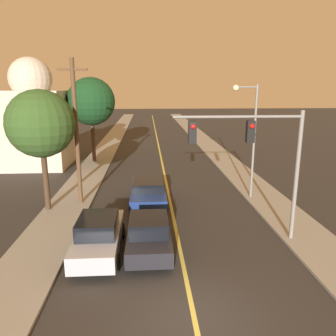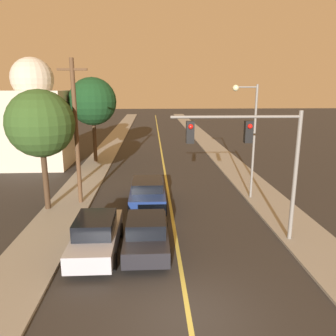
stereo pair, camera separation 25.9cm
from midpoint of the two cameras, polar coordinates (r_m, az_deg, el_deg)
ground_plane at (r=10.69m, az=4.43°, el=-24.60°), size 200.00×200.00×0.00m
road_surface at (r=44.81m, az=-1.39°, el=5.28°), size 9.27×80.00×0.01m
sidewalk_left at (r=45.04m, az=-8.93°, el=5.23°), size 2.50×80.00×0.12m
sidewalk_right at (r=45.34m, az=6.10°, el=5.37°), size 2.50×80.00×0.12m
car_near_lane_front at (r=13.77m, az=-3.22°, el=-11.34°), size 1.88×4.17×1.56m
car_near_lane_second at (r=18.76m, az=-3.16°, el=-4.20°), size 2.04×4.96×1.61m
car_outer_lane_front at (r=13.90m, az=-11.83°, el=-11.28°), size 1.84×4.54×1.63m
traffic_signal_mast at (r=14.04m, az=15.40°, el=3.26°), size 5.40×0.42×5.63m
streetlamp_right at (r=19.80m, az=14.30°, el=6.96°), size 1.49×0.36×6.71m
utility_pole_left at (r=19.00m, az=-15.33°, el=6.30°), size 1.60×0.24×8.07m
tree_left_near at (r=18.45m, az=-20.95°, el=7.19°), size 3.54×3.54×6.47m
tree_left_far at (r=29.81m, az=-12.75°, el=11.21°), size 4.14×4.14×7.43m
domed_building_left at (r=30.39m, az=-21.76°, el=7.75°), size 5.50×5.50×9.11m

